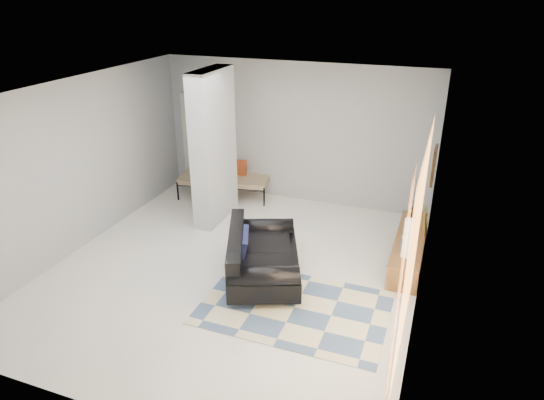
% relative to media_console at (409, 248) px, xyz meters
% --- Properties ---
extents(floor, '(6.00, 6.00, 0.00)m').
position_rel_media_console_xyz_m(floor, '(-2.52, -1.27, -0.20)').
color(floor, white).
rests_on(floor, ground).
extents(ceiling, '(6.00, 6.00, 0.00)m').
position_rel_media_console_xyz_m(ceiling, '(-2.52, -1.27, 2.60)').
color(ceiling, white).
rests_on(ceiling, wall_back).
extents(wall_back, '(6.00, 0.00, 6.00)m').
position_rel_media_console_xyz_m(wall_back, '(-2.52, 1.73, 1.20)').
color(wall_back, '#ADB0B1').
rests_on(wall_back, ground).
extents(wall_front, '(6.00, 0.00, 6.00)m').
position_rel_media_console_xyz_m(wall_front, '(-2.52, -4.27, 1.20)').
color(wall_front, '#ADB0B1').
rests_on(wall_front, ground).
extents(wall_left, '(0.00, 6.00, 6.00)m').
position_rel_media_console_xyz_m(wall_left, '(-5.27, -1.27, 1.20)').
color(wall_left, '#ADB0B1').
rests_on(wall_left, ground).
extents(wall_right, '(0.00, 6.00, 6.00)m').
position_rel_media_console_xyz_m(wall_right, '(0.23, -1.27, 1.20)').
color(wall_right, '#ADB0B1').
rests_on(wall_right, ground).
extents(partition_column, '(0.35, 1.20, 2.80)m').
position_rel_media_console_xyz_m(partition_column, '(-3.62, 0.33, 1.20)').
color(partition_column, silver).
rests_on(partition_column, floor).
extents(hallway_door, '(0.85, 0.06, 2.04)m').
position_rel_media_console_xyz_m(hallway_door, '(-4.62, 1.69, 0.82)').
color(hallway_door, silver).
rests_on(hallway_door, floor).
extents(curtain, '(0.00, 2.55, 2.55)m').
position_rel_media_console_xyz_m(curtain, '(0.15, -2.42, 1.25)').
color(curtain, '#F39C40').
rests_on(curtain, wall_right).
extents(wall_art, '(0.04, 0.45, 0.55)m').
position_rel_media_console_xyz_m(wall_art, '(0.20, -0.00, 1.45)').
color(wall_art, '#33200E').
rests_on(wall_art, wall_right).
extents(media_console, '(0.45, 2.05, 0.80)m').
position_rel_media_console_xyz_m(media_console, '(0.00, 0.00, 0.00)').
color(media_console, brown).
rests_on(media_console, floor).
extents(loveseat, '(1.58, 1.98, 0.76)m').
position_rel_media_console_xyz_m(loveseat, '(-2.08, -1.34, 0.14)').
color(loveseat, silver).
rests_on(loveseat, floor).
extents(daybed, '(1.96, 1.12, 0.77)m').
position_rel_media_console_xyz_m(daybed, '(-3.95, 1.35, 0.21)').
color(daybed, black).
rests_on(daybed, floor).
extents(area_rug, '(2.54, 1.70, 0.01)m').
position_rel_media_console_xyz_m(area_rug, '(-1.33, -1.90, -0.20)').
color(area_rug, beige).
rests_on(area_rug, floor).
extents(cylinder_lamp, '(0.11, 0.11, 0.62)m').
position_rel_media_console_xyz_m(cylinder_lamp, '(-0.02, -0.65, 0.51)').
color(cylinder_lamp, white).
rests_on(cylinder_lamp, media_console).
extents(bronze_figurine, '(0.11, 0.11, 0.22)m').
position_rel_media_console_xyz_m(bronze_figurine, '(-0.05, 0.77, 0.30)').
color(bronze_figurine, black).
rests_on(bronze_figurine, media_console).
extents(vase, '(0.19, 0.19, 0.17)m').
position_rel_media_console_xyz_m(vase, '(-0.05, -0.16, 0.28)').
color(vase, silver).
rests_on(vase, media_console).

